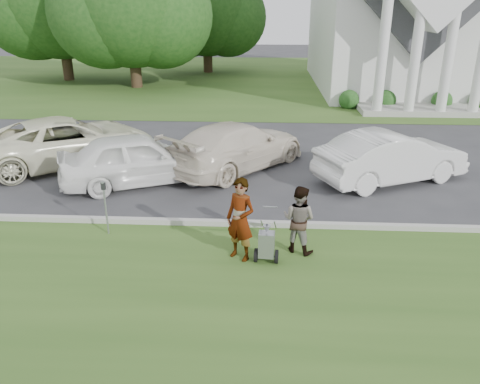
# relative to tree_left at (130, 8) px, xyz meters

# --- Properties ---
(ground) EXTENTS (120.00, 120.00, 0.00)m
(ground) POSITION_rel_tree_left_xyz_m (8.01, -21.99, -5.11)
(ground) COLOR #333335
(ground) RESTS_ON ground
(grass_strip) EXTENTS (80.00, 7.00, 0.01)m
(grass_strip) POSITION_rel_tree_left_xyz_m (8.01, -24.99, -5.11)
(grass_strip) COLOR #30521C
(grass_strip) RESTS_ON ground
(church_lawn) EXTENTS (80.00, 30.00, 0.01)m
(church_lawn) POSITION_rel_tree_left_xyz_m (8.01, 5.01, -5.11)
(church_lawn) COLOR #30521C
(church_lawn) RESTS_ON ground
(curb) EXTENTS (80.00, 0.18, 0.15)m
(curb) POSITION_rel_tree_left_xyz_m (8.01, -21.44, -5.04)
(curb) COLOR #9E9E93
(curb) RESTS_ON ground
(tree_left) EXTENTS (10.63, 8.40, 9.71)m
(tree_left) POSITION_rel_tree_left_xyz_m (0.00, 0.00, 0.00)
(tree_left) COLOR #332316
(tree_left) RESTS_ON ground
(tree_back) EXTENTS (9.61, 7.60, 8.89)m
(tree_back) POSITION_rel_tree_left_xyz_m (4.00, 8.00, -0.38)
(tree_back) COLOR #332316
(tree_back) RESTS_ON ground
(striping_cart) EXTENTS (0.55, 1.08, 0.97)m
(striping_cart) POSITION_rel_tree_left_xyz_m (9.03, -23.21, -4.69)
(striping_cart) COLOR black
(striping_cart) RESTS_ON ground
(person_left) EXTENTS (0.82, 0.75, 1.89)m
(person_left) POSITION_rel_tree_left_xyz_m (8.45, -23.07, -4.17)
(person_left) COLOR #999999
(person_left) RESTS_ON ground
(person_right) EXTENTS (0.96, 0.89, 1.59)m
(person_right) POSITION_rel_tree_left_xyz_m (9.75, -22.67, -4.31)
(person_right) COLOR #999999
(person_right) RESTS_ON ground
(parking_meter_near) EXTENTS (0.10, 0.09, 1.39)m
(parking_meter_near) POSITION_rel_tree_left_xyz_m (5.11, -22.07, -4.24)
(parking_meter_near) COLOR #93969B
(parking_meter_near) RESTS_ON ground
(car_a) EXTENTS (6.48, 5.75, 1.67)m
(car_a) POSITION_rel_tree_left_xyz_m (1.99, -16.64, -4.28)
(car_a) COLOR #EFEDCB
(car_a) RESTS_ON ground
(car_b) EXTENTS (5.20, 3.73, 1.64)m
(car_b) POSITION_rel_tree_left_xyz_m (4.99, -18.51, -4.29)
(car_b) COLOR white
(car_b) RESTS_ON ground
(car_c) EXTENTS (5.24, 5.76, 1.61)m
(car_c) POSITION_rel_tree_left_xyz_m (7.99, -16.86, -4.30)
(car_c) COLOR beige
(car_c) RESTS_ON ground
(car_d) EXTENTS (5.19, 3.67, 1.62)m
(car_d) POSITION_rel_tree_left_xyz_m (12.97, -17.86, -4.30)
(car_d) COLOR silver
(car_d) RESTS_ON ground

